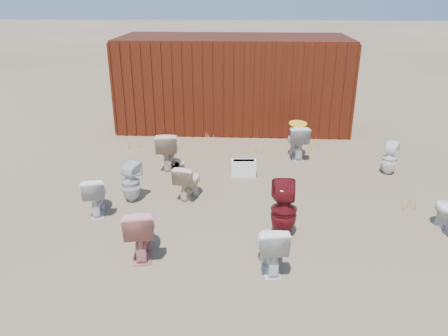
# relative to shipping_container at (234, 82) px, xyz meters

# --- Properties ---
(ground) EXTENTS (100.00, 100.00, 0.00)m
(ground) POSITION_rel_shipping_container_xyz_m (0.00, -5.20, -1.20)
(ground) COLOR brown
(ground) RESTS_ON ground
(shipping_container) EXTENTS (6.00, 2.40, 2.40)m
(shipping_container) POSITION_rel_shipping_container_xyz_m (0.00, 0.00, 0.00)
(shipping_container) COLOR #46140B
(shipping_container) RESTS_ON ground
(toilet_front_a) EXTENTS (0.54, 0.75, 0.68)m
(toilet_front_a) POSITION_rel_shipping_container_xyz_m (-2.13, -5.38, -0.86)
(toilet_front_a) COLOR silver
(toilet_front_a) RESTS_ON ground
(toilet_front_pink) EXTENTS (0.57, 0.84, 0.78)m
(toilet_front_pink) POSITION_rel_shipping_container_xyz_m (-1.07, -6.59, -0.81)
(toilet_front_pink) COLOR #D9877D
(toilet_front_pink) RESTS_ON ground
(toilet_front_c) EXTENTS (0.49, 0.74, 0.71)m
(toilet_front_c) POSITION_rel_shipping_container_xyz_m (0.75, -6.83, -0.84)
(toilet_front_c) COLOR white
(toilet_front_c) RESTS_ON ground
(toilet_front_maroon) EXTENTS (0.41, 0.42, 0.88)m
(toilet_front_maroon) POSITION_rel_shipping_container_xyz_m (0.99, -5.95, -0.76)
(toilet_front_maroon) COLOR maroon
(toilet_front_maroon) RESTS_ON ground
(toilet_back_a) EXTENTS (0.43, 0.44, 0.74)m
(toilet_back_a) POSITION_rel_shipping_container_xyz_m (-1.65, -4.92, -0.83)
(toilet_back_a) COLOR silver
(toilet_back_a) RESTS_ON ground
(toilet_back_beige_left) EXTENTS (0.53, 0.85, 0.82)m
(toilet_back_beige_left) POSITION_rel_shipping_container_xyz_m (-1.26, -3.32, -0.79)
(toilet_back_beige_left) COLOR beige
(toilet_back_beige_left) RESTS_ON ground
(toilet_back_beige_right) EXTENTS (0.53, 0.73, 0.66)m
(toilet_back_beige_right) POSITION_rel_shipping_container_xyz_m (-0.64, -4.72, -0.87)
(toilet_back_beige_right) COLOR beige
(toilet_back_beige_right) RESTS_ON ground
(toilet_back_yellowlid) EXTENTS (0.51, 0.81, 0.78)m
(toilet_back_yellowlid) POSITION_rel_shipping_container_xyz_m (1.52, -2.53, -0.81)
(toilet_back_yellowlid) COLOR silver
(toilet_back_yellowlid) RESTS_ON ground
(toilet_back_e) EXTENTS (0.41, 0.42, 0.68)m
(toilet_back_e) POSITION_rel_shipping_container_xyz_m (3.33, -3.38, -0.86)
(toilet_back_e) COLOR white
(toilet_back_e) RESTS_ON ground
(yellow_lid) EXTENTS (0.40, 0.50, 0.02)m
(yellow_lid) POSITION_rel_shipping_container_xyz_m (1.52, -2.53, -0.40)
(yellow_lid) COLOR gold
(yellow_lid) RESTS_ON toilet_back_yellowlid
(loose_tank) EXTENTS (0.51, 0.23, 0.35)m
(loose_tank) POSITION_rel_shipping_container_xyz_m (0.35, -3.68, -1.02)
(loose_tank) COLOR silver
(loose_tank) RESTS_ON ground
(loose_lid_near) EXTENTS (0.43, 0.53, 0.02)m
(loose_lid_near) POSITION_rel_shipping_container_xyz_m (-1.24, -3.23, -1.19)
(loose_lid_near) COLOR #C2AC8C
(loose_lid_near) RESTS_ON ground
(loose_lid_far) EXTENTS (0.39, 0.49, 0.02)m
(loose_lid_far) POSITION_rel_shipping_container_xyz_m (-1.13, -3.12, -1.19)
(loose_lid_far) COLOR tan
(loose_lid_far) RESTS_ON ground
(weed_clump_a) EXTENTS (0.36, 0.36, 0.28)m
(weed_clump_a) POSITION_rel_shipping_container_xyz_m (-2.38, -2.02, -1.06)
(weed_clump_a) COLOR #B39147
(weed_clump_a) RESTS_ON ground
(weed_clump_b) EXTENTS (0.32, 0.32, 0.27)m
(weed_clump_b) POSITION_rel_shipping_container_xyz_m (0.61, -2.28, -1.06)
(weed_clump_b) COLOR #B39147
(weed_clump_b) RESTS_ON ground
(weed_clump_c) EXTENTS (0.36, 0.36, 0.34)m
(weed_clump_c) POSITION_rel_shipping_container_xyz_m (2.03, -2.06, -1.03)
(weed_clump_c) COLOR #B39147
(weed_clump_c) RESTS_ON ground
(weed_clump_d) EXTENTS (0.30, 0.30, 0.27)m
(weed_clump_d) POSITION_rel_shipping_container_xyz_m (-0.55, -1.70, -1.07)
(weed_clump_d) COLOR #B39147
(weed_clump_d) RESTS_ON ground
(weed_clump_e) EXTENTS (0.34, 0.34, 0.34)m
(weed_clump_e) POSITION_rel_shipping_container_xyz_m (1.77, -1.99, -1.03)
(weed_clump_e) COLOR #B39147
(weed_clump_e) RESTS_ON ground
(weed_clump_f) EXTENTS (0.28, 0.28, 0.25)m
(weed_clump_f) POSITION_rel_shipping_container_xyz_m (3.25, -4.91, -1.07)
(weed_clump_f) COLOR #B39147
(weed_clump_f) RESTS_ON ground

